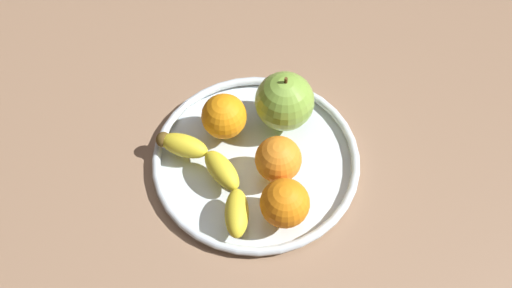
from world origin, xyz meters
TOP-DOWN VIEW (x-y plane):
  - ground_plane at (0.00, 0.00)cm, footprint 156.93×156.93cm
  - fruit_bowl at (0.00, 0.00)cm, footprint 28.64×28.64cm
  - banana at (0.33, 6.94)cm, footprint 20.07×6.95cm
  - apple at (2.89, -6.79)cm, footprint 8.22×8.22cm
  - orange_front_right at (-3.66, -0.98)cm, footprint 6.17×6.17cm
  - orange_center at (6.14, 1.03)cm, footprint 6.27×6.27cm
  - orange_front_left at (-9.32, 2.16)cm, footprint 6.30×6.30cm

SIDE VIEW (x-z plane):
  - ground_plane at x=0.00cm, z-range -4.00..0.00cm
  - fruit_bowl at x=0.00cm, z-range 0.02..1.82cm
  - banana at x=0.33cm, z-range 1.80..4.87cm
  - orange_front_right at x=-3.66cm, z-range 1.80..7.97cm
  - orange_center at x=6.14cm, z-range 1.80..8.07cm
  - orange_front_left at x=-9.32cm, z-range 1.80..8.10cm
  - apple at x=2.89cm, z-range 1.40..10.42cm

